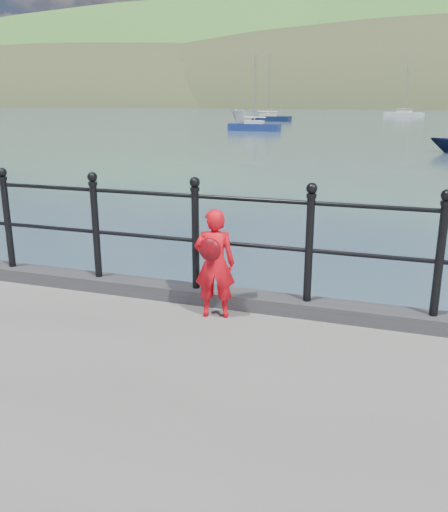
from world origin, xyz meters
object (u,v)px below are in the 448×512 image
(sailboat_left, at_px, (268,119))
(sailboat_deep, at_px, (404,115))
(railing, at_px, (251,231))
(child, at_px, (214,263))
(launch_white, at_px, (243,117))
(sailboat_port, at_px, (254,127))

(sailboat_left, xyz_separation_m, sailboat_deep, (17.19, 24.88, 0.00))
(railing, height_order, sailboat_deep, sailboat_deep)
(child, height_order, sailboat_deep, sailboat_deep)
(railing, distance_m, sailboat_deep, 93.70)
(child, height_order, sailboat_left, sailboat_left)
(child, bearing_deg, sailboat_left, -90.89)
(launch_white, bearing_deg, sailboat_deep, 73.44)
(child, xyz_separation_m, sailboat_deep, (0.18, 94.03, -1.22))
(launch_white, bearing_deg, child, -64.52)
(railing, distance_m, launch_white, 60.06)
(sailboat_left, relative_size, sailboat_deep, 0.93)
(sailboat_port, relative_size, sailboat_deep, 0.77)
(railing, height_order, sailboat_left, sailboat_left)
(sailboat_port, bearing_deg, child, -73.90)
(sailboat_left, relative_size, sailboat_port, 1.21)
(launch_white, height_order, sailboat_deep, sailboat_deep)
(railing, height_order, launch_white, railing)
(child, xyz_separation_m, launch_white, (-17.13, 57.82, -0.63))
(launch_white, relative_size, sailboat_left, 0.55)
(railing, xyz_separation_m, launch_white, (-17.39, 57.48, -0.89))
(sailboat_left, bearing_deg, railing, -72.10)
(railing, bearing_deg, sailboat_deep, 90.05)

